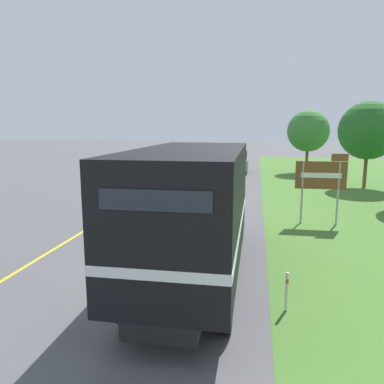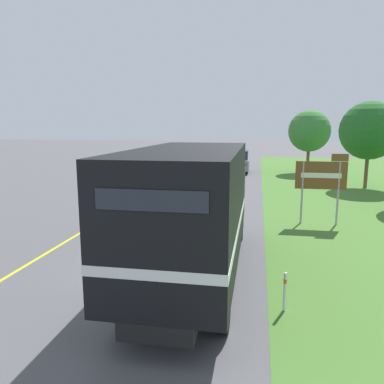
{
  "view_description": "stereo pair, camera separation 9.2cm",
  "coord_description": "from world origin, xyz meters",
  "px_view_note": "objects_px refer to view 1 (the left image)",
  "views": [
    {
      "loc": [
        3.28,
        -10.25,
        4.31
      ],
      "look_at": [
        0.3,
        7.06,
        1.2
      ],
      "focal_mm": 35.0,
      "sensor_mm": 36.0,
      "label": 1
    },
    {
      "loc": [
        3.37,
        -10.24,
        4.31
      ],
      "look_at": [
        0.3,
        7.06,
        1.2
      ],
      "focal_mm": 35.0,
      "sensor_mm": 36.0,
      "label": 2
    }
  ],
  "objects_px": {
    "lead_car_grey_ahead": "(239,161)",
    "delineator_post": "(287,290)",
    "lead_car_white": "(176,177)",
    "highway_sign": "(322,178)",
    "roadside_tree_far": "(308,131)",
    "horse_trailer_truck": "(195,208)",
    "roadside_tree_mid": "(368,131)"
  },
  "relations": [
    {
      "from": "roadside_tree_far",
      "to": "delineator_post",
      "type": "distance_m",
      "value": 28.06
    },
    {
      "from": "lead_car_grey_ahead",
      "to": "delineator_post",
      "type": "bearing_deg",
      "value": -84.85
    },
    {
      "from": "highway_sign",
      "to": "lead_car_grey_ahead",
      "type": "bearing_deg",
      "value": 103.7
    },
    {
      "from": "roadside_tree_far",
      "to": "roadside_tree_mid",
      "type": "bearing_deg",
      "value": -70.09
    },
    {
      "from": "roadside_tree_mid",
      "to": "roadside_tree_far",
      "type": "bearing_deg",
      "value": 109.91
    },
    {
      "from": "lead_car_white",
      "to": "roadside_tree_far",
      "type": "height_order",
      "value": "roadside_tree_far"
    },
    {
      "from": "roadside_tree_far",
      "to": "highway_sign",
      "type": "bearing_deg",
      "value": -95.31
    },
    {
      "from": "horse_trailer_truck",
      "to": "lead_car_grey_ahead",
      "type": "xyz_separation_m",
      "value": [
        0.0,
        25.35,
        -1.05
      ]
    },
    {
      "from": "horse_trailer_truck",
      "to": "delineator_post",
      "type": "bearing_deg",
      "value": -30.75
    },
    {
      "from": "roadside_tree_far",
      "to": "delineator_post",
      "type": "xyz_separation_m",
      "value": [
        -3.84,
        -27.6,
        -3.34
      ]
    },
    {
      "from": "lead_car_grey_ahead",
      "to": "highway_sign",
      "type": "relative_size",
      "value": 1.45
    },
    {
      "from": "lead_car_grey_ahead",
      "to": "roadside_tree_far",
      "type": "distance_m",
      "value": 6.91
    },
    {
      "from": "horse_trailer_truck",
      "to": "delineator_post",
      "type": "height_order",
      "value": "horse_trailer_truck"
    },
    {
      "from": "lead_car_white",
      "to": "roadside_tree_mid",
      "type": "distance_m",
      "value": 13.72
    },
    {
      "from": "lead_car_grey_ahead",
      "to": "roadside_tree_mid",
      "type": "height_order",
      "value": "roadside_tree_mid"
    },
    {
      "from": "lead_car_white",
      "to": "lead_car_grey_ahead",
      "type": "xyz_separation_m",
      "value": [
        3.68,
        10.94,
        0.09
      ]
    },
    {
      "from": "roadside_tree_far",
      "to": "delineator_post",
      "type": "height_order",
      "value": "roadside_tree_far"
    },
    {
      "from": "horse_trailer_truck",
      "to": "roadside_tree_far",
      "type": "height_order",
      "value": "roadside_tree_far"
    },
    {
      "from": "highway_sign",
      "to": "roadside_tree_mid",
      "type": "bearing_deg",
      "value": 66.6
    },
    {
      "from": "lead_car_white",
      "to": "lead_car_grey_ahead",
      "type": "bearing_deg",
      "value": 71.44
    },
    {
      "from": "lead_car_white",
      "to": "roadside_tree_mid",
      "type": "bearing_deg",
      "value": 15.45
    },
    {
      "from": "roadside_tree_mid",
      "to": "roadside_tree_far",
      "type": "height_order",
      "value": "roadside_tree_mid"
    },
    {
      "from": "lead_car_white",
      "to": "roadside_tree_far",
      "type": "relative_size",
      "value": 0.74
    },
    {
      "from": "horse_trailer_truck",
      "to": "lead_car_white",
      "type": "xyz_separation_m",
      "value": [
        -3.67,
        14.41,
        -1.13
      ]
    },
    {
      "from": "roadside_tree_far",
      "to": "lead_car_grey_ahead",
      "type": "bearing_deg",
      "value": -172.67
    },
    {
      "from": "lead_car_grey_ahead",
      "to": "highway_sign",
      "type": "bearing_deg",
      "value": -76.3
    },
    {
      "from": "lead_car_grey_ahead",
      "to": "delineator_post",
      "type": "height_order",
      "value": "lead_car_grey_ahead"
    },
    {
      "from": "highway_sign",
      "to": "delineator_post",
      "type": "height_order",
      "value": "highway_sign"
    },
    {
      "from": "lead_car_white",
      "to": "delineator_post",
      "type": "relative_size",
      "value": 4.5
    },
    {
      "from": "highway_sign",
      "to": "roadside_tree_mid",
      "type": "relative_size",
      "value": 0.52
    },
    {
      "from": "horse_trailer_truck",
      "to": "lead_car_white",
      "type": "bearing_deg",
      "value": 104.29
    },
    {
      "from": "roadside_tree_mid",
      "to": "delineator_post",
      "type": "height_order",
      "value": "roadside_tree_mid"
    }
  ]
}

